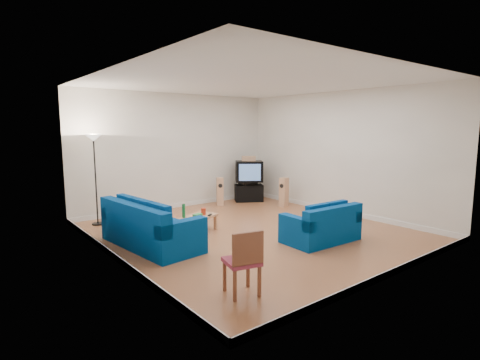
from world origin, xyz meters
TOP-DOWN VIEW (x-y plane):
  - room at (0.00, 0.00)m, footprint 6.01×6.51m
  - sofa_three_seat at (-2.20, 0.44)m, footprint 1.21×2.34m
  - sofa_loveseat at (0.65, -1.43)m, footprint 1.55×0.91m
  - coffee_table at (-1.01, 0.64)m, footprint 1.12×0.86m
  - bottle at (-1.27, 0.72)m, footprint 0.10×0.10m
  - tissue_box at (-1.03, 0.54)m, footprint 0.22×0.16m
  - red_canister at (-0.79, 0.69)m, footprint 0.15×0.15m
  - remote at (-0.72, 0.55)m, footprint 0.17×0.15m
  - tv_stand at (2.15, 2.69)m, footprint 0.96×0.83m
  - av_receiver at (2.14, 2.73)m, footprint 0.52×0.44m
  - television at (2.12, 2.64)m, footprint 1.00×0.95m
  - centre_speaker at (2.16, 2.72)m, footprint 0.44×0.39m
  - speaker_left at (1.07, 2.70)m, footprint 0.28×0.30m
  - speaker_right at (2.45, 1.47)m, footprint 0.29×0.24m
  - floor_lamp at (-2.45, 2.70)m, footprint 0.36×0.36m
  - dining_chair at (-2.11, -2.36)m, footprint 0.53×0.53m

SIDE VIEW (x-z plane):
  - tv_stand at x=2.15m, z-range 0.00..0.51m
  - sofa_loveseat at x=0.65m, z-range -0.09..0.66m
  - coffee_table at x=-1.01m, z-range 0.13..0.50m
  - sofa_three_seat at x=-2.20m, z-range -0.11..0.76m
  - remote at x=-0.72m, z-range 0.37..0.39m
  - tissue_box at x=-1.03m, z-range 0.37..0.45m
  - speaker_left at x=1.07m, z-range 0.00..0.82m
  - speaker_right at x=2.45m, z-range 0.00..0.83m
  - red_canister at x=-0.79m, z-range 0.37..0.51m
  - dining_chair at x=-2.11m, z-range 0.05..0.97m
  - bottle at x=-1.27m, z-range 0.37..0.66m
  - av_receiver at x=2.14m, z-range 0.51..0.63m
  - television at x=2.12m, z-range 0.63..1.25m
  - centre_speaker at x=2.16m, z-range 1.25..1.40m
  - room at x=0.00m, z-range -0.06..3.15m
  - floor_lamp at x=-2.45m, z-range 0.69..2.80m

